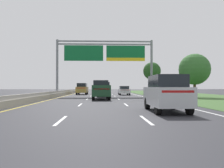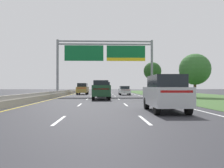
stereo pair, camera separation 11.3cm
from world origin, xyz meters
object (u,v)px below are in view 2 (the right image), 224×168
(pickup_truck_darkgreen, at_px, (101,90))
(car_grey_centre_lane_suv, at_px, (104,89))
(car_silver_right_lane_suv, at_px, (165,93))
(roadside_tree_mid, at_px, (195,69))
(car_gold_left_lane_suv, at_px, (83,89))
(car_white_right_lane_sedan, at_px, (124,90))
(roadside_tree_far, at_px, (152,71))
(overhead_sign_gantry, at_px, (105,56))
(car_blue_centre_lane_suv, at_px, (103,88))

(pickup_truck_darkgreen, height_order, car_grey_centre_lane_suv, pickup_truck_darkgreen)
(car_silver_right_lane_suv, height_order, roadside_tree_mid, roadside_tree_mid)
(car_gold_left_lane_suv, relative_size, car_white_right_lane_sedan, 1.07)
(car_gold_left_lane_suv, xyz_separation_m, roadside_tree_far, (13.63, 2.61, 3.46))
(overhead_sign_gantry, height_order, car_blue_centre_lane_suv, overhead_sign_gantry)
(car_grey_centre_lane_suv, bearing_deg, car_gold_left_lane_suv, 22.30)
(pickup_truck_darkgreen, xyz_separation_m, car_grey_centre_lane_suv, (0.39, 7.36, 0.02))
(pickup_truck_darkgreen, height_order, roadside_tree_mid, roadside_tree_mid)
(roadside_tree_mid, bearing_deg, pickup_truck_darkgreen, -159.67)
(car_white_right_lane_sedan, height_order, car_grey_centre_lane_suv, car_grey_centre_lane_suv)
(car_silver_right_lane_suv, relative_size, roadside_tree_mid, 0.79)
(car_grey_centre_lane_suv, relative_size, car_blue_centre_lane_suv, 1.00)
(roadside_tree_mid, height_order, roadside_tree_far, roadside_tree_far)
(overhead_sign_gantry, height_order, roadside_tree_far, overhead_sign_gantry)
(overhead_sign_gantry, height_order, car_silver_right_lane_suv, overhead_sign_gantry)
(pickup_truck_darkgreen, bearing_deg, car_blue_centre_lane_suv, -1.82)
(car_silver_right_lane_suv, bearing_deg, car_grey_centre_lane_suv, 10.14)
(roadside_tree_far, bearing_deg, car_white_right_lane_sedan, -139.35)
(pickup_truck_darkgreen, distance_m, roadside_tree_far, 22.70)
(car_gold_left_lane_suv, distance_m, car_grey_centre_lane_suv, 10.83)
(pickup_truck_darkgreen, bearing_deg, car_grey_centre_lane_suv, -4.65)
(roadside_tree_mid, distance_m, roadside_tree_far, 15.58)
(pickup_truck_darkgreen, relative_size, car_grey_centre_lane_suv, 1.15)
(car_grey_centre_lane_suv, distance_m, roadside_tree_mid, 12.92)
(car_silver_right_lane_suv, distance_m, roadside_tree_far, 34.62)
(car_silver_right_lane_suv, bearing_deg, car_gold_left_lane_suv, 14.21)
(pickup_truck_darkgreen, xyz_separation_m, roadside_tree_far, (10.05, 20.05, 3.49))
(overhead_sign_gantry, relative_size, car_silver_right_lane_suv, 3.19)
(roadside_tree_mid, relative_size, roadside_tree_far, 0.94)
(overhead_sign_gantry, height_order, car_grey_centre_lane_suv, overhead_sign_gantry)
(car_grey_centre_lane_suv, height_order, roadside_tree_mid, roadside_tree_mid)
(car_white_right_lane_sedan, bearing_deg, overhead_sign_gantry, 145.12)
(car_gold_left_lane_suv, xyz_separation_m, car_grey_centre_lane_suv, (3.97, -10.08, 0.00))
(car_silver_right_lane_suv, relative_size, car_gold_left_lane_suv, 1.00)
(pickup_truck_darkgreen, height_order, car_white_right_lane_sedan, pickup_truck_darkgreen)
(roadside_tree_mid, bearing_deg, roadside_tree_far, 99.95)
(overhead_sign_gantry, bearing_deg, roadside_tree_far, 47.16)
(car_silver_right_lane_suv, bearing_deg, car_blue_centre_lane_suv, 6.22)
(car_grey_centre_lane_suv, distance_m, car_blue_centre_lane_suv, 18.66)
(overhead_sign_gantry, xyz_separation_m, pickup_truck_darkgreen, (-0.55, -9.80, -5.18))
(pickup_truck_darkgreen, relative_size, car_white_right_lane_sedan, 1.23)
(overhead_sign_gantry, xyz_separation_m, roadside_tree_far, (9.51, 10.25, -1.69))
(car_gold_left_lane_suv, height_order, car_white_right_lane_sedan, car_gold_left_lane_suv)
(car_gold_left_lane_suv, relative_size, roadside_tree_mid, 0.80)
(car_grey_centre_lane_suv, xyz_separation_m, roadside_tree_mid, (12.35, -2.64, 2.73))
(car_silver_right_lane_suv, height_order, car_blue_centre_lane_suv, same)
(overhead_sign_gantry, relative_size, car_white_right_lane_sedan, 3.41)
(car_white_right_lane_sedan, height_order, roadside_tree_mid, roadside_tree_mid)
(car_gold_left_lane_suv, height_order, car_grey_centre_lane_suv, same)
(roadside_tree_far, bearing_deg, overhead_sign_gantry, -132.84)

